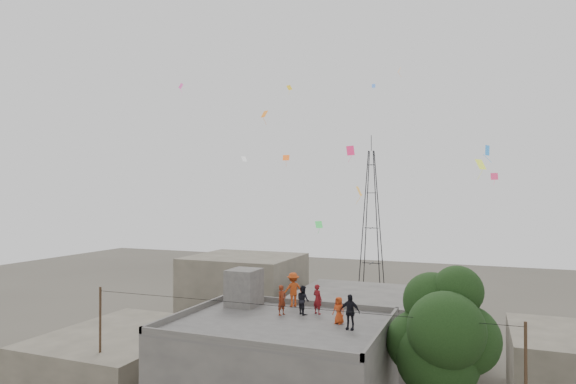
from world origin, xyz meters
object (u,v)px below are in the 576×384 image
tree (442,336)px  person_dark_adult (350,312)px  stair_head_box (244,287)px  transmission_tower (371,220)px  person_red_adult (317,299)px

tree → person_dark_adult: 4.05m
stair_head_box → transmission_tower: transmission_tower is taller
transmission_tower → person_dark_adult: size_ratio=12.56×
tree → transmission_tower: 41.12m
tree → person_dark_adult: size_ratio=5.71×
person_red_adult → stair_head_box: bearing=22.2°
tree → person_dark_adult: (-3.94, -0.49, 0.79)m
person_red_adult → transmission_tower: bearing=-56.0°
person_red_adult → person_dark_adult: (2.26, -2.19, 0.04)m
tree → person_red_adult: tree is taller
transmission_tower → person_dark_adult: bearing=-79.5°
tree → person_dark_adult: tree is taller
transmission_tower → person_red_adult: size_ratio=13.18×
transmission_tower → person_red_adult: (5.16, -37.71, -2.21)m
person_red_adult → person_dark_adult: person_dark_adult is taller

